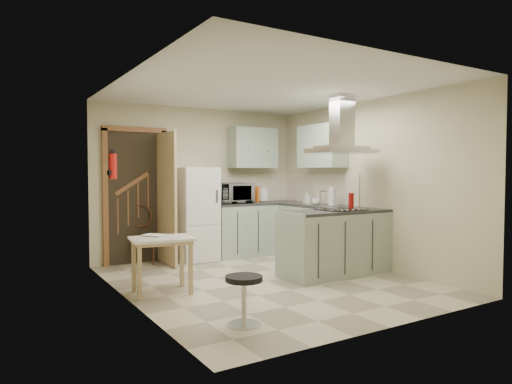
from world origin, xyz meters
TOP-DOWN VIEW (x-y plane):
  - floor at (0.00, 0.00)m, footprint 4.20×4.20m
  - ceiling at (0.00, 0.00)m, footprint 4.20×4.20m
  - back_wall at (0.00, 2.10)m, footprint 3.60×0.00m
  - left_wall at (-1.80, 0.00)m, footprint 0.00×4.20m
  - right_wall at (1.80, 0.00)m, footprint 0.00×4.20m
  - doorway at (-1.10, 2.07)m, footprint 1.10×0.12m
  - fridge at (-0.20, 1.80)m, footprint 0.60×0.60m
  - counter_back at (0.66, 1.80)m, footprint 1.08×0.60m
  - counter_right at (1.50, 1.12)m, footprint 0.60×1.95m
  - splashback at (0.96, 2.09)m, footprint 1.68×0.02m
  - wall_cabinet_back at (0.95, 1.93)m, footprint 0.85×0.35m
  - wall_cabinet_right at (1.62, 0.85)m, footprint 0.35×0.90m
  - peninsula at (1.02, -0.18)m, footprint 1.55×0.65m
  - hob at (1.12, -0.18)m, footprint 0.58×0.50m
  - extractor_hood at (1.12, -0.18)m, footprint 0.90×0.55m
  - sink at (1.50, 0.95)m, footprint 0.45×0.40m
  - fire_extinguisher at (-1.74, 0.90)m, footprint 0.10×0.10m
  - drop_leaf_table at (-1.37, 0.15)m, footprint 0.77×0.62m
  - bentwood_chair at (-1.03, 1.93)m, footprint 0.48×0.48m
  - stool at (-1.11, -1.33)m, footprint 0.46×0.46m
  - microwave at (0.48, 1.80)m, footprint 0.62×0.42m
  - kettle at (1.13, 1.85)m, footprint 0.18×0.18m
  - cereal_box at (0.99, 1.94)m, footprint 0.13×0.20m
  - soap_bottle at (1.61, 1.22)m, footprint 0.10×0.10m
  - paper_towel at (1.54, 0.49)m, footprint 0.15×0.15m
  - cup at (1.41, 0.73)m, footprint 0.16×0.16m
  - red_bottle at (1.44, -0.04)m, footprint 0.10×0.10m
  - book at (-1.48, 0.24)m, footprint 0.30×0.31m

SIDE VIEW (x-z plane):
  - floor at x=0.00m, z-range 0.00..0.00m
  - stool at x=-1.11m, z-range 0.00..0.47m
  - drop_leaf_table at x=-1.37m, z-range 0.00..0.66m
  - bentwood_chair at x=-1.03m, z-range 0.00..0.84m
  - counter_back at x=0.66m, z-range 0.00..0.90m
  - counter_right at x=1.50m, z-range 0.00..0.90m
  - peninsula at x=1.02m, z-range 0.00..0.90m
  - book at x=-1.48m, z-range 0.66..0.77m
  - fridge at x=-0.20m, z-range 0.00..1.50m
  - sink at x=1.50m, z-range 0.90..0.91m
  - hob at x=1.12m, z-range 0.90..0.91m
  - cup at x=1.41m, z-range 0.90..1.00m
  - soap_bottle at x=1.61m, z-range 0.90..1.10m
  - red_bottle at x=1.44m, z-range 0.90..1.13m
  - kettle at x=1.13m, z-range 0.90..1.15m
  - cereal_box at x=0.99m, z-range 0.90..1.18m
  - doorway at x=-1.10m, z-range 0.00..2.10m
  - paper_towel at x=1.54m, z-range 0.90..1.20m
  - microwave at x=0.48m, z-range 0.90..1.24m
  - splashback at x=0.96m, z-range 0.90..1.40m
  - back_wall at x=0.00m, z-range -0.55..3.05m
  - left_wall at x=-1.80m, z-range -0.85..3.35m
  - right_wall at x=1.80m, z-range -0.85..3.35m
  - fire_extinguisher at x=-1.74m, z-range 1.34..1.66m
  - extractor_hood at x=1.12m, z-range 1.67..1.77m
  - wall_cabinet_back at x=0.95m, z-range 1.50..2.20m
  - wall_cabinet_right at x=1.62m, z-range 1.50..2.20m
  - ceiling at x=0.00m, z-range 2.50..2.50m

